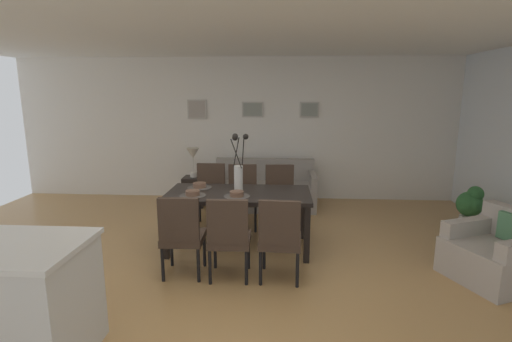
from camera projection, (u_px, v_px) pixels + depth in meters
The scene contains 26 objects.
ground_plane at pixel (240, 275), 4.23m from camera, with size 9.00×9.00×0.00m, color tan.
back_wall_panel at pixel (258, 129), 7.14m from camera, with size 9.00×0.10×2.60m, color silver.
ceiling_panel at pixel (242, 28), 4.09m from camera, with size 9.00×7.20×0.08m, color white.
dining_table at pixel (239, 198), 4.85m from camera, with size 1.80×0.89×0.74m.
dining_chair_near_left at pixel (182, 232), 4.09m from camera, with size 0.45×0.45×0.92m.
dining_chair_near_right at pixel (210, 192), 5.76m from camera, with size 0.45×0.45×0.92m.
dining_chair_far_left at pixel (229, 234), 4.03m from camera, with size 0.45×0.45×0.92m.
dining_chair_far_right at pixel (243, 193), 5.68m from camera, with size 0.47×0.47×0.92m.
dining_chair_mid_left at pixel (280, 236), 4.00m from camera, with size 0.46×0.46×0.92m.
dining_chair_mid_right at pixel (280, 193), 5.66m from camera, with size 0.47×0.47×0.92m.
centerpiece_vase at pixel (238, 170), 4.77m from camera, with size 0.21×0.23×0.73m.
placemat_near_left at pixel (193, 196), 4.67m from camera, with size 0.32×0.32×0.01m, color #4C4742.
bowl_near_left at pixel (193, 193), 4.66m from camera, with size 0.17×0.17×0.07m.
placemat_near_right at pixel (200, 188), 5.06m from camera, with size 0.32×0.32×0.01m, color #4C4742.
bowl_near_right at pixel (199, 185), 5.05m from camera, with size 0.17×0.17×0.07m.
placemat_far_left at pixel (237, 196), 4.63m from camera, with size 0.32×0.32×0.01m, color #4C4742.
bowl_far_left at pixel (237, 193), 4.63m from camera, with size 0.17×0.17×0.07m.
sofa at pixel (264, 191), 6.74m from camera, with size 1.76×0.84×0.80m.
side_table at pixel (194, 191), 6.77m from camera, with size 0.36×0.36×0.52m, color black.
table_lamp at pixel (193, 156), 6.64m from camera, with size 0.22×0.22×0.51m.
armchair at pixel (497, 254), 4.08m from camera, with size 1.05×1.05×0.75m.
kitchen_island at pixel (8, 303), 2.81m from camera, with size 1.16×0.78×0.92m.
framed_picture_left at pixel (197, 109), 7.07m from camera, with size 0.35×0.03×0.35m.
framed_picture_center at pixel (253, 110), 7.01m from camera, with size 0.39×0.03×0.28m.
framed_picture_right at pixel (309, 110), 6.94m from camera, with size 0.35×0.03×0.28m.
potted_plant at pixel (470, 206), 5.51m from camera, with size 0.36×0.36×0.67m.
Camera 1 is at (0.43, -3.89, 1.98)m, focal length 26.97 mm.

